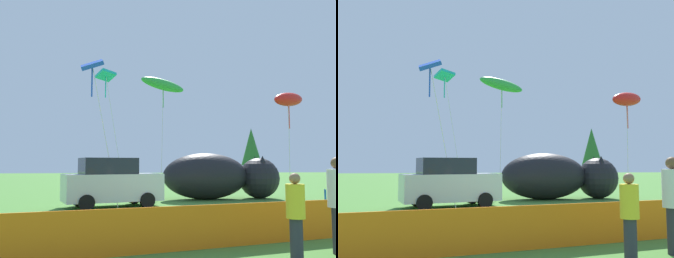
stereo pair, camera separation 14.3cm
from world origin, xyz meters
TOP-DOWN VIEW (x-y plane):
  - ground_plane at (0.00, 0.00)m, footprint 120.00×120.00m
  - parked_car at (-2.62, 3.55)m, footprint 4.26×2.71m
  - folding_chair at (4.29, -0.43)m, footprint 0.73×0.73m
  - inflatable_cat at (2.73, 6.26)m, footprint 6.11×2.50m
  - safety_fence at (-0.85, -4.40)m, footprint 9.57×2.09m
  - spectator_in_black_shirt at (0.85, -5.49)m, footprint 0.35×0.35m
  - kite_blue_box at (-3.43, 2.86)m, footprint 1.61×0.91m
  - kite_teal_diamond at (-3.05, 9.14)m, footprint 1.77×1.24m
  - kite_green_fish at (0.15, 8.43)m, footprint 2.92×1.94m
  - kite_red_lizard at (5.12, 3.34)m, footprint 1.93×2.06m
  - horizon_tree_east at (16.09, 37.08)m, footprint 2.78×2.78m

SIDE VIEW (x-z plane):
  - ground_plane at x=0.00m, z-range 0.00..0.00m
  - safety_fence at x=-0.85m, z-range -0.04..0.95m
  - folding_chair at x=4.29m, z-range 0.07..0.99m
  - spectator_in_black_shirt at x=0.85m, z-range 0.07..1.67m
  - parked_car at x=-2.62m, z-range -0.02..1.99m
  - inflatable_cat at x=2.73m, z-range -0.09..2.20m
  - horizon_tree_east at x=16.09m, z-range 0.75..7.38m
  - kite_red_lizard at x=5.12m, z-range 2.07..7.13m
  - kite_blue_box at x=-3.43m, z-range 2.59..8.68m
  - kite_green_fish at x=0.15m, z-range 2.84..9.54m
  - kite_teal_diamond at x=-3.05m, z-range 3.14..10.24m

